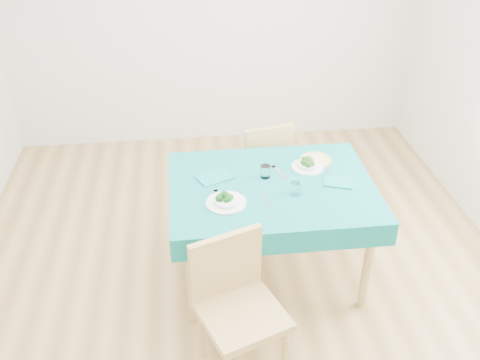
{
  "coord_description": "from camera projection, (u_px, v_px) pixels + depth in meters",
  "views": [
    {
      "loc": [
        -0.33,
        -2.85,
        2.65
      ],
      "look_at": [
        0.0,
        0.0,
        0.85
      ],
      "focal_mm": 40.0,
      "sensor_mm": 36.0,
      "label": 1
    }
  ],
  "objects": [
    {
      "name": "room_shell",
      "position": [
        240.0,
        108.0,
        3.13
      ],
      "size": [
        4.02,
        4.52,
        2.73
      ],
      "color": "olive",
      "rests_on": "ground"
    },
    {
      "name": "table",
      "position": [
        270.0,
        231.0,
        3.71
      ],
      "size": [
        1.35,
        1.02,
        0.76
      ],
      "primitive_type": "cube",
      "color": "#096868",
      "rests_on": "ground"
    },
    {
      "name": "chair_near",
      "position": [
        242.0,
        299.0,
        2.92
      ],
      "size": [
        0.58,
        0.61,
        1.1
      ],
      "primitive_type": "cube",
      "rotation": [
        0.0,
        0.0,
        0.36
      ],
      "color": "tan",
      "rests_on": "ground"
    },
    {
      "name": "chair_far",
      "position": [
        261.0,
        157.0,
        4.35
      ],
      "size": [
        0.48,
        0.51,
        0.99
      ],
      "primitive_type": "cube",
      "rotation": [
        0.0,
        0.0,
        3.35
      ],
      "color": "tan",
      "rests_on": "ground"
    },
    {
      "name": "bowl_near",
      "position": [
        226.0,
        198.0,
        3.31
      ],
      "size": [
        0.26,
        0.26,
        0.08
      ],
      "primitive_type": null,
      "color": "white",
      "rests_on": "table"
    },
    {
      "name": "bowl_far",
      "position": [
        308.0,
        164.0,
        3.68
      ],
      "size": [
        0.22,
        0.22,
        0.07
      ],
      "primitive_type": null,
      "color": "white",
      "rests_on": "table"
    },
    {
      "name": "fork_near",
      "position": [
        220.0,
        197.0,
        3.39
      ],
      "size": [
        0.07,
        0.18,
        0.0
      ],
      "primitive_type": "cube",
      "rotation": [
        0.0,
        0.0,
        0.24
      ],
      "color": "silver",
      "rests_on": "table"
    },
    {
      "name": "knife_near",
      "position": [
        266.0,
        198.0,
        3.37
      ],
      "size": [
        0.03,
        0.22,
        0.0
      ],
      "primitive_type": "cube",
      "rotation": [
        0.0,
        0.0,
        0.07
      ],
      "color": "silver",
      "rests_on": "table"
    },
    {
      "name": "fork_far",
      "position": [
        279.0,
        172.0,
        3.65
      ],
      "size": [
        0.09,
        0.19,
        0.0
      ],
      "primitive_type": "cube",
      "rotation": [
        0.0,
        0.0,
        0.35
      ],
      "color": "silver",
      "rests_on": "table"
    },
    {
      "name": "knife_far",
      "position": [
        329.0,
        175.0,
        3.62
      ],
      "size": [
        0.08,
        0.23,
        0.0
      ],
      "primitive_type": "cube",
      "rotation": [
        0.0,
        0.0,
        -0.28
      ],
      "color": "silver",
      "rests_on": "table"
    },
    {
      "name": "napkin_near",
      "position": [
        214.0,
        177.0,
        3.58
      ],
      "size": [
        0.27,
        0.24,
        0.01
      ],
      "primitive_type": "cube",
      "rotation": [
        0.0,
        0.0,
        0.44
      ],
      "color": "#0D7373",
      "rests_on": "table"
    },
    {
      "name": "napkin_far",
      "position": [
        339.0,
        182.0,
        3.53
      ],
      "size": [
        0.22,
        0.19,
        0.01
      ],
      "primitive_type": "cube",
      "rotation": [
        0.0,
        0.0,
        -0.34
      ],
      "color": "#0D7373",
      "rests_on": "table"
    },
    {
      "name": "tumbler_center",
      "position": [
        265.0,
        172.0,
        3.57
      ],
      "size": [
        0.07,
        0.07,
        0.09
      ],
      "primitive_type": "cylinder",
      "color": "white",
      "rests_on": "table"
    },
    {
      "name": "tumbler_side",
      "position": [
        296.0,
        188.0,
        3.4
      ],
      "size": [
        0.06,
        0.06,
        0.08
      ],
      "primitive_type": "cylinder",
      "color": "white",
      "rests_on": "table"
    },
    {
      "name": "side_plate",
      "position": [
        316.0,
        160.0,
        3.78
      ],
      "size": [
        0.22,
        0.22,
        0.01
      ],
      "primitive_type": "cylinder",
      "color": "#BEC660",
      "rests_on": "table"
    },
    {
      "name": "bread_slice",
      "position": [
        316.0,
        158.0,
        3.77
      ],
      "size": [
        0.14,
        0.14,
        0.02
      ],
      "primitive_type": "cube",
      "rotation": [
        0.0,
        0.0,
        0.33
      ],
      "color": "beige",
      "rests_on": "side_plate"
    }
  ]
}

